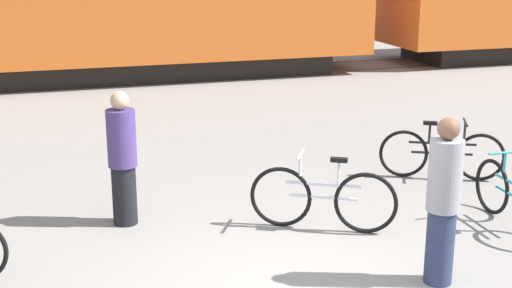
{
  "coord_description": "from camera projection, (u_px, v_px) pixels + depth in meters",
  "views": [
    {
      "loc": [
        -2.3,
        -5.87,
        3.32
      ],
      "look_at": [
        0.07,
        1.73,
        1.1
      ],
      "focal_mm": 50.0,
      "sensor_mm": 36.0,
      "label": 1
    }
  ],
  "objects": [
    {
      "name": "rail_near",
      "position": [
        133.0,
        82.0,
        17.88
      ],
      "size": [
        51.95,
        0.07,
        0.01
      ],
      "primitive_type": "cube",
      "color": "#4C4238",
      "rests_on": "ground_plane"
    },
    {
      "name": "rail_far",
      "position": [
        126.0,
        73.0,
        19.2
      ],
      "size": [
        51.95,
        0.07,
        0.01
      ],
      "primitive_type": "cube",
      "color": "#4C4238",
      "rests_on": "ground_plane"
    },
    {
      "name": "bicycle_silver",
      "position": [
        323.0,
        198.0,
        8.53
      ],
      "size": [
        1.58,
        0.92,
        0.94
      ],
      "color": "black",
      "rests_on": "ground_plane"
    },
    {
      "name": "bicycle_black",
      "position": [
        442.0,
        154.0,
        10.41
      ],
      "size": [
        1.63,
        0.87,
        0.89
      ],
      "color": "black",
      "rests_on": "ground_plane"
    },
    {
      "name": "person_in_grey",
      "position": [
        443.0,
        202.0,
        7.06
      ],
      "size": [
        0.34,
        0.34,
        1.73
      ],
      "rotation": [
        0.0,
        0.0,
        2.95
      ],
      "color": "#283351",
      "rests_on": "ground_plane"
    },
    {
      "name": "person_in_purple",
      "position": [
        123.0,
        159.0,
        8.61
      ],
      "size": [
        0.35,
        0.35,
        1.66
      ],
      "rotation": [
        0.0,
        0.0,
        3.62
      ],
      "color": "black",
      "rests_on": "ground_plane"
    }
  ]
}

